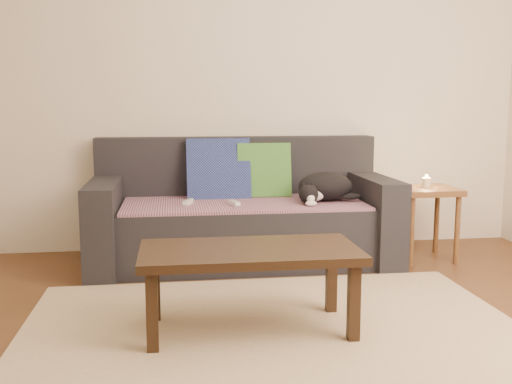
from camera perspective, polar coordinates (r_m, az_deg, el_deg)
ground at (r=2.88m, az=2.37°, el=-14.48°), size 4.50×4.50×0.00m
back_wall at (r=4.64m, az=-2.01°, el=10.66°), size 4.50×0.04×2.60m
sofa at (r=4.28m, az=-1.35°, el=-2.48°), size 2.10×0.94×0.87m
throw_blanket at (r=4.17m, az=-1.21°, el=-1.08°), size 1.66×0.74×0.02m
cushion_navy at (r=4.39m, az=-3.60°, el=2.01°), size 0.46×0.25×0.48m
cushion_green at (r=4.42m, az=0.74°, el=2.08°), size 0.39×0.16×0.41m
cat at (r=4.22m, az=6.51°, el=0.45°), size 0.47×0.40×0.20m
wii_remote_a at (r=4.10m, az=-6.49°, el=-0.96°), size 0.08×0.15×0.03m
wii_remote_b at (r=4.04m, az=-2.14°, el=-1.05°), size 0.08×0.15×0.03m
side_table at (r=4.47m, az=15.85°, el=-0.75°), size 0.42×0.42×0.52m
candle at (r=4.45m, az=15.92°, el=0.90°), size 0.06×0.06×0.09m
rug at (r=3.01m, az=1.85°, el=-13.28°), size 2.50×1.80×0.01m
coffee_table at (r=2.93m, az=-0.61°, el=-6.37°), size 1.06×0.53×0.42m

